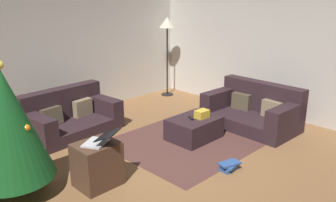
# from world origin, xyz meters

# --- Properties ---
(ground_plane) EXTENTS (6.40, 6.40, 0.00)m
(ground_plane) POSITION_xyz_m (0.00, 0.00, 0.00)
(ground_plane) COLOR brown
(rear_partition) EXTENTS (6.40, 0.12, 2.60)m
(rear_partition) POSITION_xyz_m (0.00, 3.14, 1.30)
(rear_partition) COLOR beige
(rear_partition) RESTS_ON ground_plane
(corner_partition) EXTENTS (0.12, 6.40, 2.60)m
(corner_partition) POSITION_xyz_m (3.14, 0.00, 1.30)
(corner_partition) COLOR beige
(corner_partition) RESTS_ON ground_plane
(couch_left) EXTENTS (1.62, 1.01, 0.75)m
(couch_left) POSITION_xyz_m (-0.27, 2.26, 0.28)
(couch_left) COLOR #2D1E23
(couch_left) RESTS_ON ground_plane
(couch_right) EXTENTS (1.01, 1.64, 0.78)m
(couch_right) POSITION_xyz_m (2.26, 0.13, 0.29)
(couch_right) COLOR #2D1E23
(couch_right) RESTS_ON ground_plane
(ottoman) EXTENTS (0.83, 0.62, 0.36)m
(ottoman) POSITION_xyz_m (1.04, 0.51, 0.18)
(ottoman) COLOR #2D1E23
(ottoman) RESTS_ON ground_plane
(gift_box) EXTENTS (0.23, 0.17, 0.13)m
(gift_box) POSITION_xyz_m (1.14, 0.44, 0.43)
(gift_box) COLOR gold
(gift_box) RESTS_ON ottoman
(tv_remote) EXTENTS (0.12, 0.16, 0.02)m
(tv_remote) POSITION_xyz_m (0.98, 0.53, 0.37)
(tv_remote) COLOR black
(tv_remote) RESTS_ON ottoman
(christmas_tree) EXTENTS (0.96, 0.96, 1.64)m
(christmas_tree) POSITION_xyz_m (-1.75, 0.92, 0.89)
(christmas_tree) COLOR brown
(christmas_tree) RESTS_ON ground_plane
(side_table) EXTENTS (0.52, 0.44, 0.57)m
(side_table) POSITION_xyz_m (-0.94, 0.41, 0.28)
(side_table) COLOR #4C3323
(side_table) RESTS_ON ground_plane
(laptop) EXTENTS (0.47, 0.51, 0.18)m
(laptop) POSITION_xyz_m (-0.91, 0.35, 0.62)
(laptop) COLOR silver
(laptop) RESTS_ON side_table
(book_stack) EXTENTS (0.33, 0.23, 0.11)m
(book_stack) POSITION_xyz_m (0.55, -0.54, 0.06)
(book_stack) COLOR #2D5193
(book_stack) RESTS_ON ground_plane
(corner_lamp) EXTENTS (0.36, 0.36, 1.83)m
(corner_lamp) POSITION_xyz_m (2.58, 2.69, 1.56)
(corner_lamp) COLOR black
(corner_lamp) RESTS_ON ground_plane
(area_rug) EXTENTS (2.60, 2.00, 0.01)m
(area_rug) POSITION_xyz_m (1.04, 0.51, 0.00)
(area_rug) COLOR #53322D
(area_rug) RESTS_ON ground_plane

